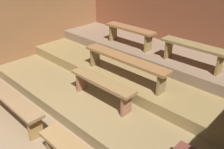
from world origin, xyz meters
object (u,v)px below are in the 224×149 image
Objects in this scene: bench_upper_left at (130,31)px; bench_upper_right at (194,49)px; bench_middle_center at (125,61)px; bench_lower_center at (102,84)px; bench_floor_left at (4,95)px.

bench_upper_left and bench_upper_right have the same top height.
bench_middle_center is 1.37m from bench_upper_right.
bench_floor_left is at bearing -135.02° from bench_lower_center.
bench_floor_left is 1.73× the size of bench_upper_left.
bench_lower_center is 0.71m from bench_middle_center.
bench_middle_center is 1.29m from bench_upper_left.
bench_upper_left reaches higher than bench_middle_center.
bench_floor_left is 1.17× the size of bench_middle_center.
bench_upper_right reaches higher than bench_middle_center.
bench_floor_left is 1.63× the size of bench_lower_center.
bench_floor_left is 3.08m from bench_upper_left.
bench_upper_right is (0.85, 1.70, 0.44)m from bench_lower_center.
bench_floor_left is 1.73× the size of bench_upper_right.
bench_middle_center is at bearing 57.64° from bench_floor_left.
bench_middle_center is at bearing 93.80° from bench_lower_center.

